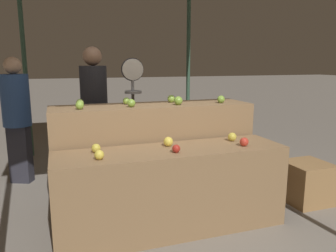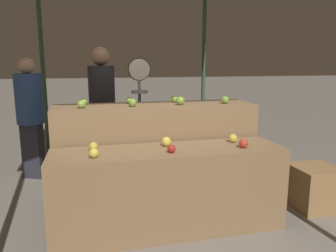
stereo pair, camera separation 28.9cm
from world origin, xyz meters
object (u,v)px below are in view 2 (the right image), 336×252
Objects in this scene: wooden_crate_side at (314,187)px; produce_scale at (140,95)px; person_customer_left at (30,110)px; person_vendor_at_scale at (102,105)px.

produce_scale is at bearing 146.60° from wooden_crate_side.
person_customer_left is at bearing 150.84° from wooden_crate_side.
wooden_crate_side is at bearing 173.79° from person_customer_left.
person_vendor_at_scale is at bearing 179.32° from person_customer_left.
person_customer_left is (-0.91, 0.40, -0.08)m from person_vendor_at_scale.
wooden_crate_side is at bearing 132.90° from person_vendor_at_scale.
produce_scale is 1.48m from person_customer_left.
produce_scale is at bearing 141.42° from person_vendor_at_scale.
produce_scale is 3.51× the size of wooden_crate_side.
person_customer_left is (-1.35, 0.58, -0.22)m from produce_scale.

